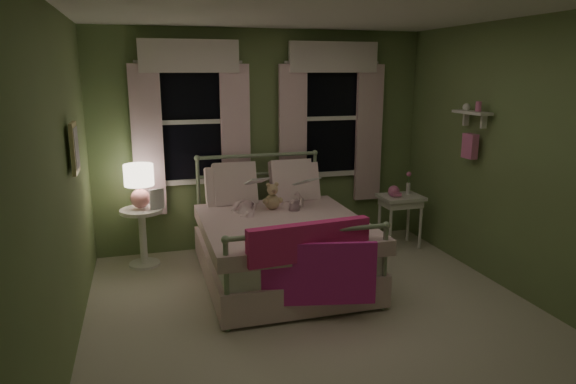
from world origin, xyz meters
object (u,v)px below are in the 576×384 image
object	(u,v)px
teddy_bear	(272,198)
bed	(279,242)
nightstand_left	(142,229)
table_lamp	(139,182)
child_right	(293,185)
child_left	(243,179)
nightstand_right	(401,204)

from	to	relation	value
teddy_bear	bed	bearing A→B (deg)	-90.00
nightstand_left	teddy_bear	bearing A→B (deg)	-19.37
teddy_bear	table_lamp	bearing A→B (deg)	160.63
child_right	nightstand_left	xyz separation A→B (m)	(-1.64, 0.32, -0.47)
bed	table_lamp	size ratio (longest dim) A/B	4.23
child_right	teddy_bear	size ratio (longest dim) A/B	2.14
bed	child_right	world-z (taller)	child_right
child_left	table_lamp	distance (m)	1.13
child_right	teddy_bear	world-z (taller)	child_right
child_right	bed	bearing A→B (deg)	73.63
table_lamp	teddy_bear	bearing A→B (deg)	-19.37
child_left	child_right	distance (m)	0.57
bed	nightstand_left	size ratio (longest dim) A/B	3.13
child_left	nightstand_left	world-z (taller)	child_left
teddy_bear	table_lamp	size ratio (longest dim) A/B	0.62
bed	nightstand_left	world-z (taller)	bed
child_left	nightstand_left	xyz separation A→B (m)	(-1.08, 0.32, -0.57)
child_right	table_lamp	size ratio (longest dim) A/B	1.33
child_left	nightstand_right	world-z (taller)	child_left
nightstand_left	nightstand_right	size ratio (longest dim) A/B	1.02
child_left	nightstand_right	bearing A→B (deg)	-171.27
bed	teddy_bear	distance (m)	0.49
nightstand_right	child_left	bearing A→B (deg)	-177.15
child_right	table_lamp	xyz separation A→B (m)	(-1.64, 0.32, 0.06)
bed	child_left	xyz separation A→B (m)	(-0.28, 0.42, 0.60)
child_right	nightstand_left	size ratio (longest dim) A/B	0.99
child_left	child_right	xyz separation A→B (m)	(0.56, 0.00, -0.10)
nightstand_left	table_lamp	bearing A→B (deg)	0.00
child_right	nightstand_right	distance (m)	1.44
child_left	teddy_bear	distance (m)	0.38
child_left	nightstand_left	size ratio (longest dim) A/B	1.28
bed	teddy_bear	bearing A→B (deg)	90.00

